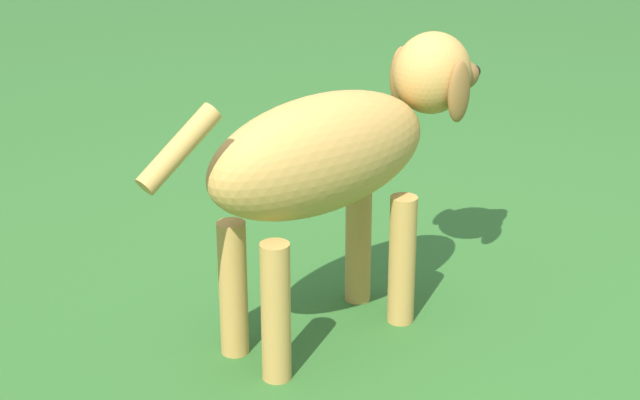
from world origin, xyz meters
TOP-DOWN VIEW (x-y plane):
  - ground at (0.00, 0.00)m, footprint 14.00×14.00m
  - dog at (0.18, -0.03)m, footprint 0.41×0.92m

SIDE VIEW (x-z plane):
  - ground at x=0.00m, z-range 0.00..0.00m
  - dog at x=0.18m, z-range 0.10..0.75m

